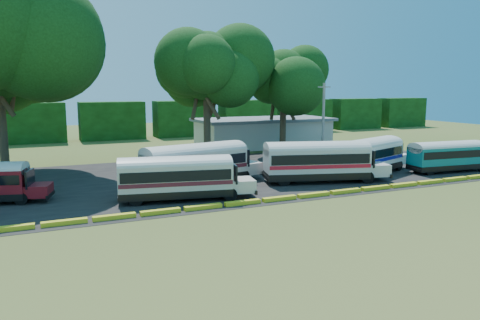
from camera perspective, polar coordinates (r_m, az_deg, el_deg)
name	(u,v)px	position (r m, az deg, el deg)	size (l,w,h in m)	color
ground	(229,210)	(32.17, -1.39, -6.16)	(160.00, 160.00, 0.00)	#35511B
asphalt_strip	(188,178)	(43.49, -6.33, -2.21)	(64.00, 24.00, 0.02)	black
curb	(223,205)	(33.03, -2.07, -5.49)	(53.70, 0.45, 0.30)	yellow
terminal_building	(263,132)	(66.19, 2.88, 3.42)	(19.00, 9.00, 4.00)	#BCB7AC
treeline_backdrop	(112,121)	(77.76, -15.32, 4.65)	(130.00, 4.00, 6.00)	black
bus_cream_west	(178,176)	(34.81, -7.53, -1.90)	(10.41, 4.43, 3.33)	black
bus_cream_east	(197,162)	(39.72, -5.23, -0.25)	(11.43, 5.12, 3.65)	black
bus_white_red	(319,159)	(41.65, 9.60, 0.09)	(11.41, 5.67, 3.65)	black
bus_white_blue	(370,154)	(46.56, 15.54, 0.70)	(10.85, 6.22, 3.49)	black
bus_teal	(448,154)	(50.49, 24.01, 0.63)	(9.51, 3.21, 3.07)	black
tree_center	(206,66)	(53.35, -4.12, 11.31)	(10.40, 10.40, 14.47)	#3B2E1D
tree_east	(284,77)	(59.96, 5.33, 10.03)	(9.31, 9.31, 13.04)	#3B2E1D
utility_pole	(323,122)	(52.98, 10.12, 4.60)	(1.60, 0.30, 8.78)	gray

